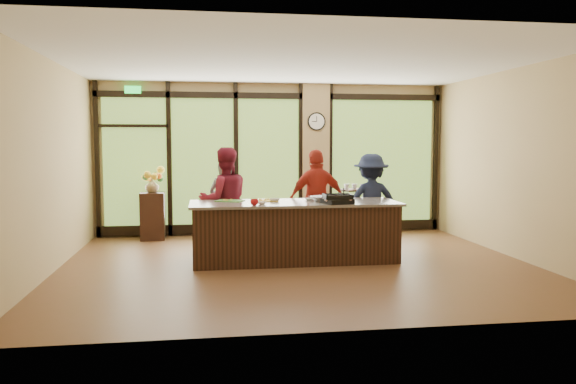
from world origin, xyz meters
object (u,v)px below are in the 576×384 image
object	(u,v)px
flower_stand	(153,216)
roasting_pan	(338,201)
cook_right	(371,202)
island_base	(295,233)
bar_cart	(358,205)
cook_left	(226,206)

from	to	relation	value
flower_stand	roasting_pan	bearing A→B (deg)	-42.81
cook_right	flower_stand	world-z (taller)	cook_right
island_base	bar_cart	distance (m)	2.69
cook_left	roasting_pan	distance (m)	2.00
flower_stand	bar_cart	bearing A→B (deg)	-3.15
cook_right	roasting_pan	bearing A→B (deg)	54.57
flower_stand	cook_left	bearing A→B (deg)	-49.09
cook_left	cook_right	size ratio (longest dim) A/B	0.96
cook_left	cook_right	distance (m)	2.48
cook_right	flower_stand	bearing A→B (deg)	-19.81
cook_right	island_base	bearing A→B (deg)	30.02
cook_right	flower_stand	size ratio (longest dim) A/B	1.84
island_base	cook_right	size ratio (longest dim) A/B	1.89
roasting_pan	bar_cart	world-z (taller)	bar_cart
island_base	flower_stand	xyz separation A→B (m)	(-2.35, 2.29, 0.01)
cook_left	cook_right	xyz separation A→B (m)	(2.48, -0.05, 0.04)
cook_left	bar_cart	size ratio (longest dim) A/B	1.53
cook_right	roasting_pan	distance (m)	1.41
island_base	bar_cart	world-z (taller)	bar_cart
roasting_pan	bar_cart	xyz separation A→B (m)	(1.01, 2.49, -0.34)
flower_stand	island_base	bearing A→B (deg)	-45.30
island_base	cook_right	world-z (taller)	cook_right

